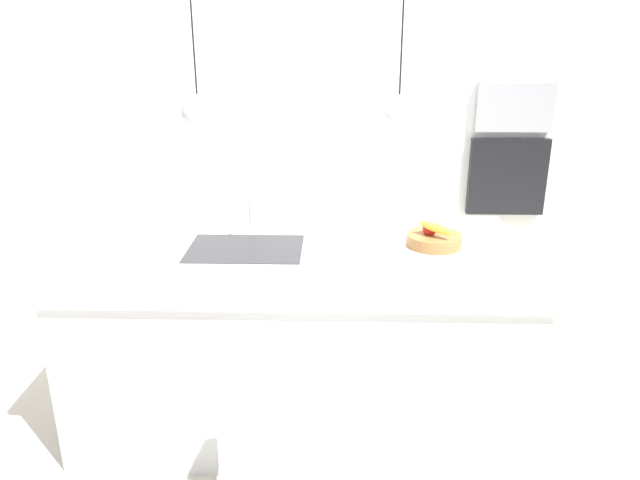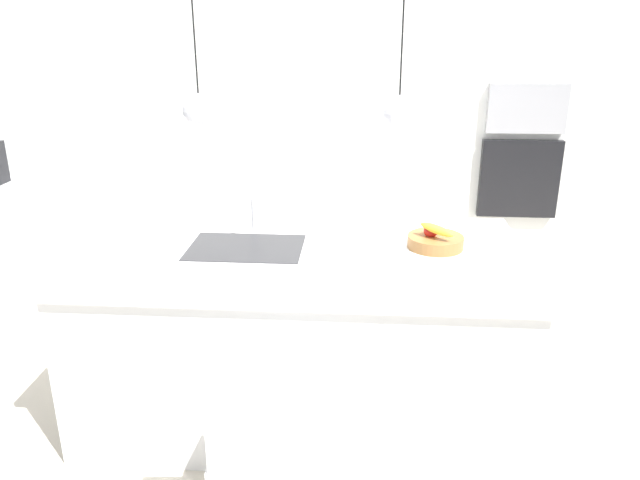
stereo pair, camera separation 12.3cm
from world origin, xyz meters
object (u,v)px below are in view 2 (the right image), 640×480
at_px(microwave, 527,108).
at_px(oven, 519,179).
at_px(chair_near, 273,442).
at_px(fruit_bowl, 435,240).

height_order(microwave, oven, microwave).
relative_size(microwave, oven, 0.96).
bearing_deg(oven, microwave, 0.00).
xyz_separation_m(microwave, chair_near, (-1.43, -2.50, -0.91)).
distance_m(fruit_bowl, oven, 1.69).
bearing_deg(fruit_bowl, microwave, 63.33).
height_order(fruit_bowl, chair_near, fruit_bowl).
xyz_separation_m(fruit_bowl, microwave, (0.76, 1.51, 0.44)).
height_order(oven, chair_near, oven).
xyz_separation_m(fruit_bowl, chair_near, (-0.67, -0.99, -0.46)).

